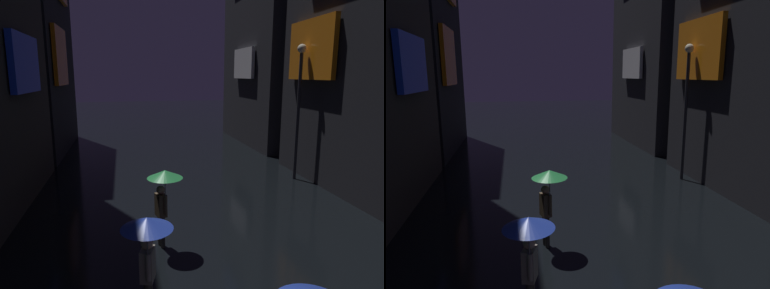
% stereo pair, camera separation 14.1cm
% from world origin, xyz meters
% --- Properties ---
extents(building_left_far, '(4.25, 8.65, 14.01)m').
position_xyz_m(building_left_far, '(-7.49, 22.32, 7.00)').
color(building_left_far, black).
rests_on(building_left_far, ground).
extents(building_right_mid, '(4.25, 7.50, 13.33)m').
position_xyz_m(building_right_mid, '(7.48, 12.75, 6.68)').
color(building_right_mid, '#232328').
rests_on(building_right_mid, ground).
extents(pedestrian_foreground_right_blue, '(0.90, 0.90, 2.12)m').
position_xyz_m(pedestrian_foreground_right_blue, '(-1.89, 6.25, 1.67)').
color(pedestrian_foreground_right_blue, '#38332D').
rests_on(pedestrian_foreground_right_blue, ground).
extents(pedestrian_midstreet_centre_green, '(0.90, 0.90, 2.12)m').
position_xyz_m(pedestrian_midstreet_centre_green, '(-1.28, 9.03, 1.67)').
color(pedestrian_midstreet_centre_green, '#38332D').
rests_on(pedestrian_midstreet_centre_green, ground).
extents(streetlamp_right_far, '(0.36, 0.36, 5.68)m').
position_xyz_m(streetlamp_right_far, '(5.00, 13.96, 3.54)').
color(streetlamp_right_far, '#2D2D33').
rests_on(streetlamp_right_far, ground).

